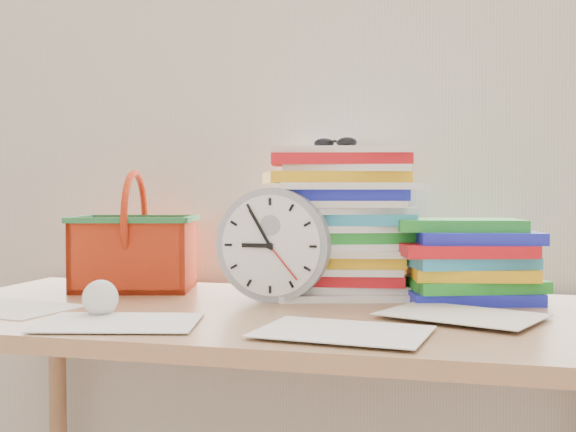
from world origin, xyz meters
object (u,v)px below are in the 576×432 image
(desk, at_px, (265,347))
(clock, at_px, (274,245))
(paper_stack, at_px, (339,222))
(book_stack, at_px, (467,260))
(basket, at_px, (135,231))

(desk, relative_size, clock, 5.89)
(desk, distance_m, clock, 0.22)
(desk, bearing_deg, clock, 95.70)
(paper_stack, distance_m, clock, 0.18)
(book_stack, bearing_deg, clock, -164.24)
(paper_stack, relative_size, clock, 1.37)
(book_stack, xyz_separation_m, basket, (-0.76, -0.01, 0.05))
(desk, xyz_separation_m, clock, (-0.01, 0.10, 0.19))
(desk, xyz_separation_m, basket, (-0.37, 0.19, 0.21))
(desk, relative_size, basket, 5.13)
(desk, height_order, paper_stack, paper_stack)
(desk, bearing_deg, basket, 152.52)
(desk, bearing_deg, book_stack, 28.54)
(basket, bearing_deg, book_stack, -13.16)
(desk, bearing_deg, paper_stack, 66.28)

